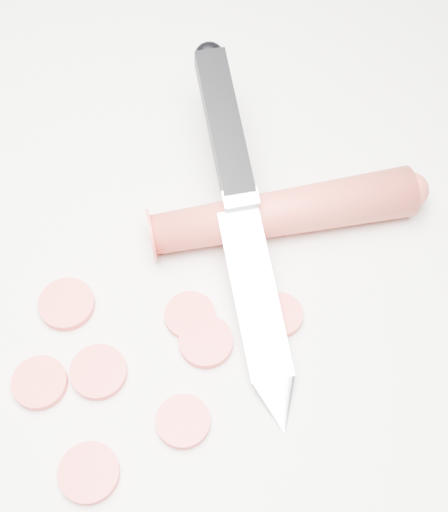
% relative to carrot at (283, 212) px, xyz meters
% --- Properties ---
extents(ground, '(2.40, 2.40, 0.00)m').
position_rel_carrot_xyz_m(ground, '(-0.03, -0.07, -0.02)').
color(ground, silver).
rests_on(ground, ground).
extents(carrot, '(0.16, 0.14, 0.03)m').
position_rel_carrot_xyz_m(carrot, '(0.00, 0.00, 0.00)').
color(carrot, red).
rests_on(carrot, ground).
extents(carrot_slice_0, '(0.03, 0.03, 0.01)m').
position_rel_carrot_xyz_m(carrot_slice_0, '(-0.08, -0.18, -0.01)').
color(carrot_slice_0, '#DF433A').
rests_on(carrot_slice_0, ground).
extents(carrot_slice_1, '(0.04, 0.04, 0.01)m').
position_rel_carrot_xyz_m(carrot_slice_1, '(-0.05, -0.16, -0.02)').
color(carrot_slice_1, '#DF433A').
rests_on(carrot_slice_1, ground).
extents(carrot_slice_2, '(0.03, 0.03, 0.01)m').
position_rel_carrot_xyz_m(carrot_slice_2, '(0.03, -0.07, -0.01)').
color(carrot_slice_2, '#DF433A').
rests_on(carrot_slice_2, ground).
extents(carrot_slice_3, '(0.04, 0.04, 0.01)m').
position_rel_carrot_xyz_m(carrot_slice_3, '(-0.00, -0.11, -0.01)').
color(carrot_slice_3, '#DF433A').
rests_on(carrot_slice_3, ground).
extents(carrot_slice_4, '(0.03, 0.03, 0.01)m').
position_rel_carrot_xyz_m(carrot_slice_4, '(0.01, -0.16, -0.01)').
color(carrot_slice_4, '#DF433A').
rests_on(carrot_slice_4, ground).
extents(carrot_slice_5, '(0.03, 0.03, 0.01)m').
position_rel_carrot_xyz_m(carrot_slice_5, '(-0.02, -0.09, -0.02)').
color(carrot_slice_5, '#DF433A').
rests_on(carrot_slice_5, ground).
extents(carrot_slice_6, '(0.04, 0.04, 0.01)m').
position_rel_carrot_xyz_m(carrot_slice_6, '(-0.03, -0.21, -0.02)').
color(carrot_slice_6, '#DF433A').
rests_on(carrot_slice_6, ground).
extents(carrot_slice_7, '(0.04, 0.04, 0.01)m').
position_rel_carrot_xyz_m(carrot_slice_7, '(-0.10, -0.13, -0.01)').
color(carrot_slice_7, '#DF433A').
rests_on(carrot_slice_7, ground).
extents(kitchen_knife, '(0.20, 0.23, 0.07)m').
position_rel_carrot_xyz_m(kitchen_knife, '(-0.02, -0.03, 0.02)').
color(kitchen_knife, silver).
rests_on(kitchen_knife, ground).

